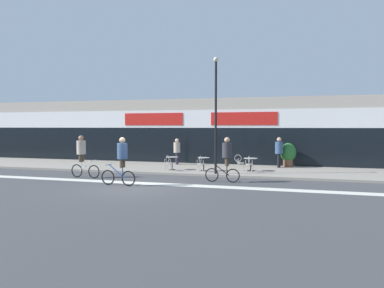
% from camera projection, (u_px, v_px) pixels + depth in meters
% --- Properties ---
extents(ground_plane, '(120.00, 120.00, 0.00)m').
position_uv_depth(ground_plane, '(132.00, 188.00, 15.80)').
color(ground_plane, '#424244').
extents(sidewalk_slab, '(40.00, 5.50, 0.12)m').
position_uv_depth(sidewalk_slab, '(184.00, 168.00, 22.73)').
color(sidewalk_slab, gray).
rests_on(sidewalk_slab, ground).
extents(storefront_facade, '(40.00, 4.06, 4.50)m').
position_uv_depth(storefront_facade, '(204.00, 131.00, 27.13)').
color(storefront_facade, '#B2A899').
rests_on(storefront_facade, ground).
extents(bike_lane_stripe, '(36.00, 0.70, 0.01)m').
position_uv_depth(bike_lane_stripe, '(145.00, 183.00, 17.16)').
color(bike_lane_stripe, silver).
rests_on(bike_lane_stripe, ground).
extents(bistro_table_0, '(0.70, 0.70, 0.75)m').
position_uv_depth(bistro_table_0, '(172.00, 161.00, 21.49)').
color(bistro_table_0, black).
rests_on(bistro_table_0, sidewalk_slab).
extents(bistro_table_1, '(0.65, 0.65, 0.75)m').
position_uv_depth(bistro_table_1, '(204.00, 161.00, 21.00)').
color(bistro_table_1, black).
rests_on(bistro_table_1, sidewalk_slab).
extents(bistro_table_2, '(0.77, 0.77, 0.72)m').
position_uv_depth(bistro_table_2, '(251.00, 162.00, 20.91)').
color(bistro_table_2, black).
rests_on(bistro_table_2, sidewalk_slab).
extents(cafe_chair_0_near, '(0.43, 0.59, 0.90)m').
position_uv_depth(cafe_chair_0_near, '(168.00, 162.00, 20.89)').
color(cafe_chair_0_near, '#B7B2AD').
rests_on(cafe_chair_0_near, sidewalk_slab).
extents(cafe_chair_1_near, '(0.40, 0.57, 0.90)m').
position_uv_depth(cafe_chair_1_near, '(201.00, 163.00, 20.40)').
color(cafe_chair_1_near, '#B7B2AD').
rests_on(cafe_chair_1_near, sidewalk_slab).
extents(cafe_chair_2_near, '(0.41, 0.58, 0.90)m').
position_uv_depth(cafe_chair_2_near, '(249.00, 163.00, 20.31)').
color(cafe_chair_2_near, '#B7B2AD').
rests_on(cafe_chair_2_near, sidewalk_slab).
extents(cafe_chair_2_side, '(0.59, 0.44, 0.90)m').
position_uv_depth(cafe_chair_2_side, '(240.00, 161.00, 21.10)').
color(cafe_chair_2_side, '#B7B2AD').
rests_on(cafe_chair_2_side, sidewalk_slab).
extents(planter_pot, '(0.97, 0.97, 1.48)m').
position_uv_depth(planter_pot, '(288.00, 154.00, 23.04)').
color(planter_pot, brown).
rests_on(planter_pot, sidewalk_slab).
extents(lamp_post, '(0.26, 0.26, 6.11)m').
position_uv_depth(lamp_post, '(216.00, 108.00, 19.57)').
color(lamp_post, black).
rests_on(lamp_post, sidewalk_slab).
extents(cyclist_0, '(1.72, 0.52, 2.14)m').
position_uv_depth(cyclist_0, '(121.00, 157.00, 16.45)').
color(cyclist_0, black).
rests_on(cyclist_0, ground).
extents(cyclist_1, '(1.72, 0.54, 2.16)m').
position_uv_depth(cyclist_1, '(82.00, 153.00, 19.03)').
color(cyclist_1, black).
rests_on(cyclist_1, ground).
extents(cyclist_2, '(1.66, 0.48, 2.12)m').
position_uv_depth(cyclist_2, '(226.00, 156.00, 17.45)').
color(cyclist_2, black).
rests_on(cyclist_2, ground).
extents(pedestrian_near_end, '(0.49, 0.49, 1.69)m').
position_uv_depth(pedestrian_near_end, '(177.00, 149.00, 24.61)').
color(pedestrian_near_end, '#382D47').
rests_on(pedestrian_near_end, sidewalk_slab).
extents(pedestrian_far_end, '(0.54, 0.54, 1.83)m').
position_uv_depth(pedestrian_far_end, '(279.00, 150.00, 22.67)').
color(pedestrian_far_end, black).
rests_on(pedestrian_far_end, sidewalk_slab).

